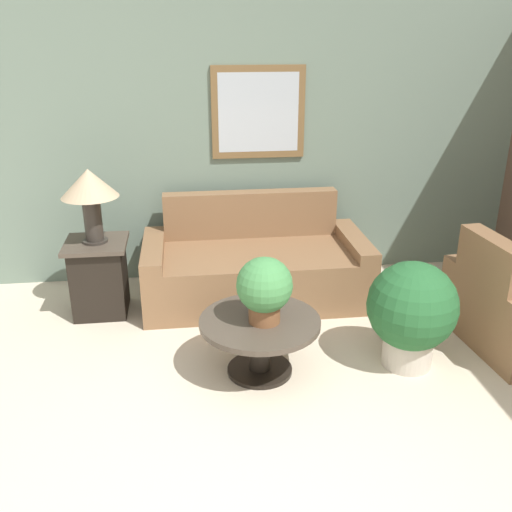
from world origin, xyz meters
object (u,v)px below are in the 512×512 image
at_px(couch_main, 255,267).
at_px(side_table, 99,277).
at_px(table_lamp, 89,189).
at_px(coffee_table, 260,334).
at_px(potted_plant_floor, 412,310).
at_px(potted_plant_on_table, 264,288).

bearing_deg(couch_main, side_table, -174.25).
xyz_separation_m(side_table, table_lamp, (0.00, -0.00, 0.77)).
xyz_separation_m(coffee_table, table_lamp, (-1.23, 1.09, 0.79)).
distance_m(couch_main, side_table, 1.36).
xyz_separation_m(coffee_table, potted_plant_floor, (1.08, -0.03, 0.13)).
distance_m(couch_main, table_lamp, 1.58).
bearing_deg(coffee_table, potted_plant_floor, -1.74).
bearing_deg(table_lamp, potted_plant_on_table, -41.87).
bearing_deg(potted_plant_on_table, side_table, 138.13).
xyz_separation_m(side_table, potted_plant_floor, (2.30, -1.13, 0.11)).
relative_size(potted_plant_on_table, potted_plant_floor, 0.59).
distance_m(coffee_table, potted_plant_on_table, 0.37).
bearing_deg(potted_plant_on_table, couch_main, 85.67).
height_order(side_table, potted_plant_floor, potted_plant_floor).
relative_size(coffee_table, potted_plant_on_table, 1.81).
distance_m(side_table, potted_plant_floor, 2.57).
bearing_deg(side_table, potted_plant_floor, -26.08).
height_order(table_lamp, potted_plant_on_table, table_lamp).
distance_m(coffee_table, table_lamp, 1.82).
height_order(table_lamp, potted_plant_floor, table_lamp).
xyz_separation_m(couch_main, potted_plant_on_table, (-0.10, -1.26, 0.39)).
height_order(couch_main, side_table, couch_main).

